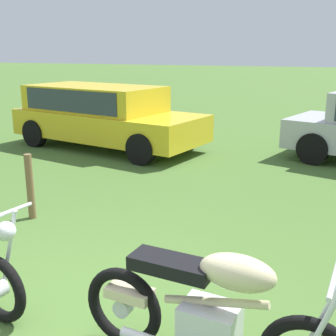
{
  "coord_description": "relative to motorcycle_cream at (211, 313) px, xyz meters",
  "views": [
    {
      "loc": [
        2.04,
        -2.29,
        2.24
      ],
      "look_at": [
        0.12,
        2.36,
        0.87
      ],
      "focal_mm": 46.57,
      "sensor_mm": 36.0,
      "label": 1
    }
  ],
  "objects": [
    {
      "name": "fence_post_wooden",
      "position": [
        -3.14,
        1.93,
        -0.03
      ],
      "size": [
        0.1,
        0.1,
        0.9
      ],
      "primitive_type": "cylinder",
      "color": "brown",
      "rests_on": "ground"
    },
    {
      "name": "car_yellow",
      "position": [
        -4.6,
        6.28,
        0.35
      ],
      "size": [
        4.81,
        2.64,
        1.43
      ],
      "rotation": [
        0.0,
        0.0,
        -0.18
      ],
      "color": "gold",
      "rests_on": "ground"
    },
    {
      "name": "motorcycle_cream",
      "position": [
        0.0,
        0.0,
        0.0
      ],
      "size": [
        2.03,
        0.64,
        1.02
      ],
      "rotation": [
        0.0,
        0.0,
        -0.07
      ],
      "color": "black",
      "rests_on": "ground"
    }
  ]
}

